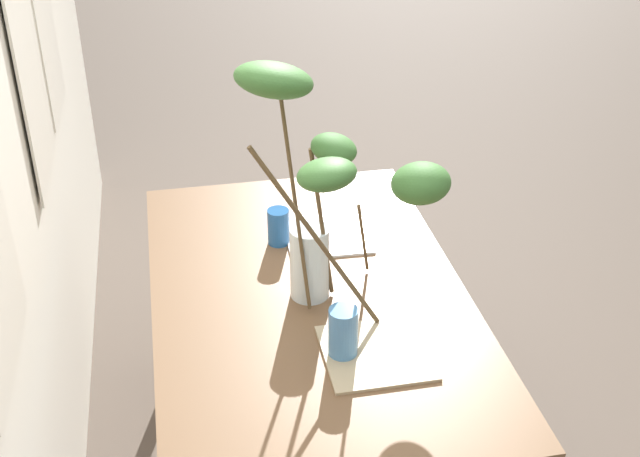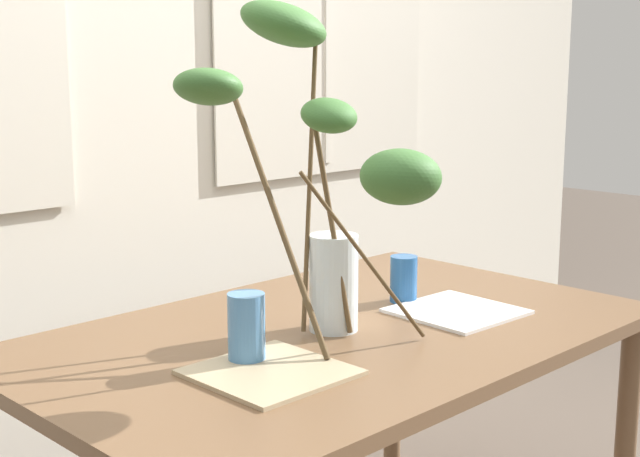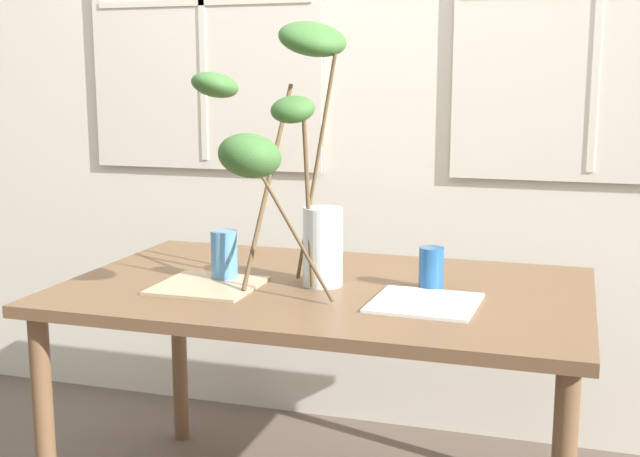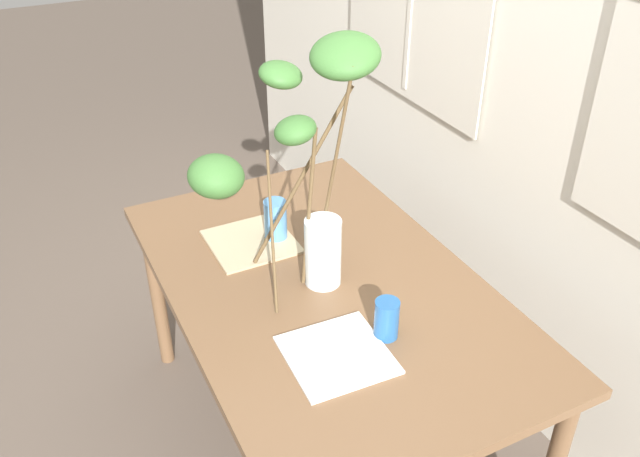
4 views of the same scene
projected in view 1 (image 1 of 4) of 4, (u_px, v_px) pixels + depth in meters
dining_table at (310, 313)px, 2.47m from camera, size 1.47×0.91×0.73m
vase_with_branches at (330, 181)px, 2.15m from camera, size 0.50×0.63×0.77m
drinking_glass_blue_left at (343, 333)px, 2.15m from camera, size 0.08×0.08×0.15m
drinking_glass_blue_right at (278, 227)px, 2.64m from camera, size 0.07×0.07×0.12m
plate_square_left at (376, 353)px, 2.19m from camera, size 0.28×0.28×0.01m
plate_square_right at (327, 235)px, 2.71m from camera, size 0.28×0.28×0.01m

